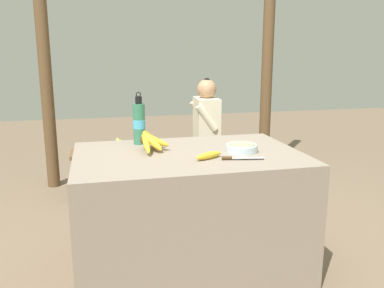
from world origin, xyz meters
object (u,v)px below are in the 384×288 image
(knife, at_px, (237,158))
(banana_bunch_green, at_px, (122,143))
(loose_banana_front, at_px, (209,156))
(banana_bunch_ripe, at_px, (150,140))
(seated_vendor, at_px, (201,127))
(support_post_near, at_px, (44,51))
(water_bottle, at_px, (139,123))
(wooden_bench, at_px, (172,154))
(serving_bowl, at_px, (241,147))
(support_post_far, at_px, (268,51))

(knife, xyz_separation_m, banana_bunch_green, (-0.52, 1.58, -0.24))
(banana_bunch_green, bearing_deg, loose_banana_front, -76.25)
(banana_bunch_ripe, distance_m, loose_banana_front, 0.39)
(seated_vendor, relative_size, support_post_near, 0.41)
(water_bottle, height_order, support_post_near, support_post_near)
(knife, relative_size, banana_bunch_green, 0.85)
(wooden_bench, bearing_deg, banana_bunch_ripe, -106.02)
(banana_bunch_ripe, height_order, wooden_bench, banana_bunch_ripe)
(banana_bunch_ripe, height_order, serving_bowl, banana_bunch_ripe)
(support_post_near, bearing_deg, banana_bunch_ripe, -66.47)
(seated_vendor, distance_m, support_post_near, 1.60)
(wooden_bench, bearing_deg, loose_banana_front, -93.06)
(support_post_far, bearing_deg, wooden_bench, -158.62)
(knife, bearing_deg, loose_banana_front, 170.74)
(seated_vendor, bearing_deg, water_bottle, 61.31)
(banana_bunch_ripe, xyz_separation_m, wooden_bench, (0.36, 1.26, -0.42))
(loose_banana_front, bearing_deg, banana_bunch_green, 103.75)
(serving_bowl, bearing_deg, knife, -118.00)
(banana_bunch_green, relative_size, support_post_far, 0.10)
(support_post_far, bearing_deg, seated_vendor, -151.07)
(support_post_far, bearing_deg, water_bottle, -135.09)
(banana_bunch_ripe, xyz_separation_m, loose_banana_front, (0.28, -0.27, -0.04))
(water_bottle, xyz_separation_m, seated_vendor, (0.68, 1.04, -0.24))
(water_bottle, distance_m, support_post_far, 2.17)
(water_bottle, xyz_separation_m, support_post_far, (1.51, 1.50, 0.44))
(knife, xyz_separation_m, support_post_far, (1.04, 2.01, 0.56))
(knife, height_order, support_post_far, support_post_far)
(banana_bunch_ripe, height_order, seated_vendor, seated_vendor)
(serving_bowl, xyz_separation_m, wooden_bench, (-0.15, 1.42, -0.38))
(banana_bunch_ripe, relative_size, knife, 1.33)
(water_bottle, relative_size, banana_bunch_green, 1.23)
(banana_bunch_ripe, relative_size, serving_bowl, 1.64)
(loose_banana_front, height_order, support_post_far, support_post_far)
(wooden_bench, bearing_deg, support_post_far, 21.38)
(water_bottle, distance_m, banana_bunch_green, 1.13)
(loose_banana_front, xyz_separation_m, support_post_far, (1.18, 1.96, 0.55))
(seated_vendor, bearing_deg, wooden_bench, -1.73)
(serving_bowl, bearing_deg, water_bottle, 147.80)
(banana_bunch_ripe, height_order, loose_banana_front, banana_bunch_ripe)
(water_bottle, bearing_deg, banana_bunch_green, 92.74)
(seated_vendor, height_order, support_post_near, support_post_near)
(serving_bowl, height_order, water_bottle, water_bottle)
(banana_bunch_ripe, bearing_deg, serving_bowl, -16.84)
(water_bottle, xyz_separation_m, knife, (0.47, -0.51, -0.12))
(seated_vendor, bearing_deg, banana_bunch_ripe, 67.13)
(serving_bowl, relative_size, support_post_near, 0.07)
(banana_bunch_ripe, distance_m, knife, 0.53)
(loose_banana_front, height_order, wooden_bench, loose_banana_front)
(loose_banana_front, xyz_separation_m, support_post_near, (-1.02, 1.96, 0.55))
(wooden_bench, bearing_deg, seated_vendor, -5.98)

